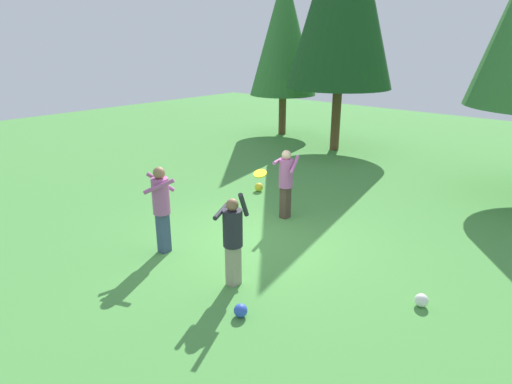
# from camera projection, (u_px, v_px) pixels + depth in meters

# --- Properties ---
(ground_plane) EXTENTS (40.00, 40.00, 0.00)m
(ground_plane) POSITION_uv_depth(u_px,v_px,m) (254.00, 241.00, 9.37)
(ground_plane) COLOR #4C9342
(person_thrower) EXTENTS (0.63, 0.62, 1.77)m
(person_thrower) POSITION_uv_depth(u_px,v_px,m) (233.00, 235.00, 7.42)
(person_thrower) COLOR gray
(person_thrower) RESTS_ON ground_plane
(person_catcher) EXTENTS (0.64, 0.69, 1.68)m
(person_catcher) POSITION_uv_depth(u_px,v_px,m) (286.00, 178.00, 10.29)
(person_catcher) COLOR #4C382D
(person_catcher) RESTS_ON ground_plane
(person_bystander) EXTENTS (0.74, 0.75, 1.79)m
(person_bystander) POSITION_uv_depth(u_px,v_px,m) (161.00, 202.00, 8.57)
(person_bystander) COLOR #38476B
(person_bystander) RESTS_ON ground_plane
(frisbee) EXTENTS (0.34, 0.33, 0.12)m
(frisbee) POSITION_uv_depth(u_px,v_px,m) (260.00, 174.00, 8.65)
(frisbee) COLOR yellow
(ball_yellow) EXTENTS (0.25, 0.25, 0.25)m
(ball_yellow) POSITION_uv_depth(u_px,v_px,m) (259.00, 187.00, 12.42)
(ball_yellow) COLOR yellow
(ball_yellow) RESTS_ON ground_plane
(ball_blue) EXTENTS (0.22, 0.22, 0.22)m
(ball_blue) POSITION_uv_depth(u_px,v_px,m) (241.00, 311.00, 6.78)
(ball_blue) COLOR blue
(ball_blue) RESTS_ON ground_plane
(ball_white) EXTENTS (0.22, 0.22, 0.22)m
(ball_white) POSITION_uv_depth(u_px,v_px,m) (421.00, 300.00, 7.04)
(ball_white) COLOR white
(ball_white) RESTS_ON ground_plane
(tree_far_left) EXTENTS (2.91, 2.91, 6.96)m
(tree_far_left) POSITION_uv_depth(u_px,v_px,m) (284.00, 33.00, 18.62)
(tree_far_left) COLOR brown
(tree_far_left) RESTS_ON ground_plane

